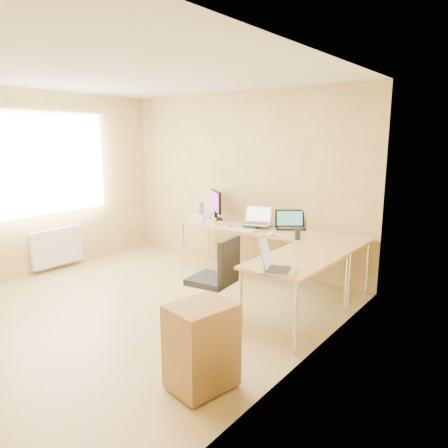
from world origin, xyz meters
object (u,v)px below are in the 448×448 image
Objects in this scene: laptop_return at (278,258)px; desk_main at (267,255)px; desk_return at (297,291)px; water_bottle at (201,211)px; mug at (213,221)px; laptop_black at (291,220)px; desk_fan at (214,210)px; laptop_center at (257,216)px; keyboard at (239,229)px; office_chair at (211,276)px; monitor at (216,205)px; cabinet at (201,346)px.

desk_main is at bearing 13.90° from laptop_return.
water_bottle reaches higher than desk_return.
desk_return is at bearing -24.35° from mug.
desk_return is 3.31× the size of laptop_black.
laptop_center is at bearing -27.26° from desk_fan.
office_chair is (0.46, -1.16, -0.24)m from keyboard.
laptop_black is 1.90m from laptop_return.
desk_main is 6.95× the size of laptop_center.
keyboard is at bearing -132.04° from desk_main.
laptop_black is at bearing 10.61° from water_bottle.
keyboard reaches higher than desk_main.
laptop_return reaches higher than laptop_black.
desk_return is 2.52× the size of monitor.
laptop_center is at bearing 18.40° from laptop_return.
laptop_black is at bearing -14.07° from desk_fan.
monitor is 1.99× the size of water_bottle.
monitor is at bearing 119.81° from office_chair.
desk_main is 0.55m from keyboard.
desk_fan reaches higher than mug.
monitor reaches higher than office_chair.
office_chair is 1.28m from cabinet.
office_chair is (-0.84, 0.07, -0.36)m from laptop_return.
laptop_center is 0.97× the size of laptop_black.
monitor is at bearing 172.89° from desk_main.
desk_main reaches higher than cabinet.
desk_return is 1.48m from keyboard.
keyboard is at bearing -10.31° from mug.
mug is (-0.61, -0.19, -0.12)m from laptop_center.
laptop_black is 4.12× the size of mug.
laptop_center reaches higher than water_bottle.
laptop_center is 1.94m from laptop_return.
laptop_return is at bearing 95.23° from cabinet.
monitor is 1.08× the size of keyboard.
monitor is 0.43m from mug.
office_chair reaches higher than mug.
laptop_return is 0.91m from office_chair.
office_chair is at bearing -82.40° from desk_main.
water_bottle is at bearing 166.96° from laptop_center.
monitor is 0.24m from water_bottle.
keyboard is 0.97m from desk_fan.
desk_return is 3.46× the size of laptop_return.
water_bottle reaches higher than office_chair.
desk_return is 2.36m from water_bottle.
desk_main is 10.22× the size of water_bottle.
cabinet is (-0.04, -1.50, -0.01)m from desk_return.
monitor is 0.77× the size of cabinet.
desk_return is (0.98, -1.00, 0.00)m from desk_main.
keyboard is 0.71× the size of cabinet.
water_bottle is at bearing 126.22° from office_chair.
office_chair is at bearing -66.37° from desk_fan.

